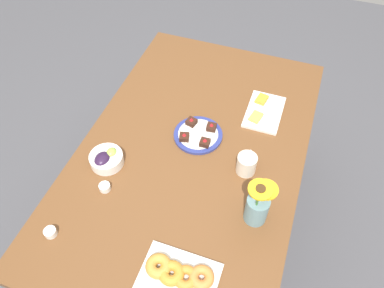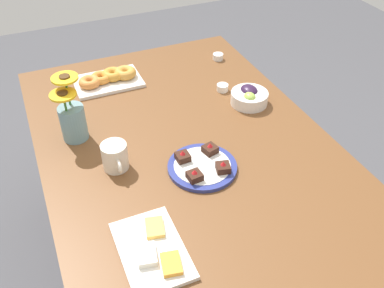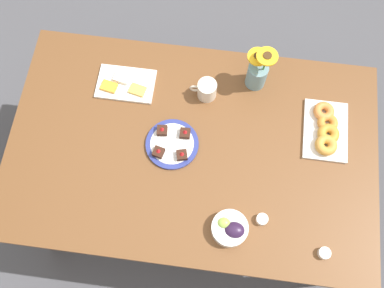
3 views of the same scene
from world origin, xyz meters
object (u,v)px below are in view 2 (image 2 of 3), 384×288
dining_table (192,171)px  cheese_platter (153,250)px  jam_cup_honey (223,87)px  dessert_plate (203,166)px  flower_vase (72,119)px  croissant_platter (108,78)px  jam_cup_berry (218,56)px  coffee_mug (115,156)px  grape_bowl (249,97)px

dining_table → cheese_platter: (0.34, -0.26, 0.10)m
jam_cup_honey → dessert_plate: size_ratio=0.21×
dining_table → flower_vase: bearing=-124.8°
croissant_platter → flower_vase: bearing=-32.2°
croissant_platter → jam_cup_honey: 0.49m
cheese_platter → jam_cup_honey: cheese_platter is taller
jam_cup_honey → flower_vase: bearing=-82.9°
croissant_platter → jam_cup_berry: size_ratio=5.83×
coffee_mug → jam_cup_berry: (-0.54, 0.64, -0.03)m
cheese_platter → croissant_platter: (-0.91, 0.11, 0.01)m
dining_table → cheese_platter: cheese_platter is taller
cheese_platter → croissant_platter: 0.91m
coffee_mug → grape_bowl: (-0.17, 0.59, -0.02)m
coffee_mug → jam_cup_honey: size_ratio=2.51×
dining_table → jam_cup_honey: bearing=139.5°
grape_bowl → croissant_platter: bearing=-127.8°
cheese_platter → dessert_plate: size_ratio=1.13×
dining_table → croissant_platter: bearing=-165.4°
grape_bowl → cheese_platter: bearing=-47.7°
grape_bowl → jam_cup_berry: size_ratio=3.07×
jam_cup_honey → flower_vase: (0.08, -0.63, 0.07)m
dining_table → grape_bowl: 0.40m
dining_table → coffee_mug: coffee_mug is taller
cheese_platter → dessert_plate: bearing=134.3°
croissant_platter → coffee_mug: bearing=-11.8°
dining_table → jam_cup_honey: (-0.32, 0.28, 0.10)m
croissant_platter → dessert_plate: bearing=12.8°
dining_table → jam_cup_honey: jam_cup_honey is taller
dessert_plate → flower_vase: bearing=-133.2°
cheese_platter → jam_cup_honey: 0.85m
grape_bowl → croissant_platter: 0.60m
jam_cup_honey → flower_vase: 0.63m
grape_bowl → cheese_platter: (0.54, -0.59, -0.02)m
dessert_plate → jam_cup_berry: bearing=150.4°
coffee_mug → flower_vase: flower_vase is taller
jam_cup_honey → jam_cup_berry: 0.27m
cheese_platter → dining_table: bearing=142.7°
jam_cup_berry → dining_table: bearing=-33.2°
flower_vase → coffee_mug: bearing=23.3°
cheese_platter → coffee_mug: bearing=180.0°
coffee_mug → flower_vase: 0.23m
jam_cup_honey → dessert_plate: (0.41, -0.27, -0.00)m
cheese_platter → grape_bowl: bearing=132.3°
croissant_platter → dessert_plate: (0.65, 0.15, -0.01)m
dining_table → jam_cup_berry: jam_cup_berry is taller
cheese_platter → flower_vase: flower_vase is taller
cheese_platter → jam_cup_berry: bearing=145.2°
jam_cup_honey → cheese_platter: bearing=-38.9°
coffee_mug → dessert_plate: 0.29m
grape_bowl → dessert_plate: size_ratio=0.64×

